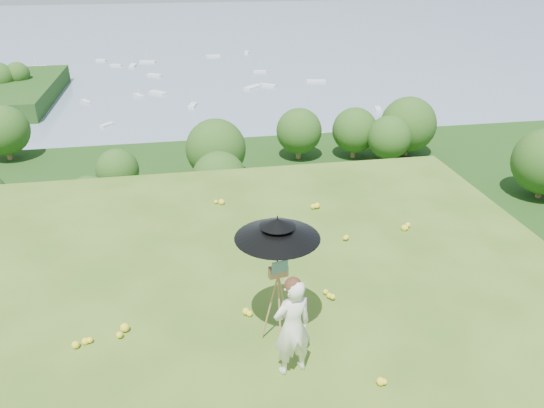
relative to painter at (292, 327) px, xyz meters
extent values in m
plane|color=#38621C|center=(-1.24, 0.61, -0.75)|extent=(14.00, 14.00, 0.00)
cube|color=#1B3D10|center=(-1.24, 35.61, -29.75)|extent=(140.00, 56.00, 22.00)
cube|color=gray|center=(-1.24, 75.61, -36.75)|extent=(170.00, 28.00, 8.00)
plane|color=#6F869F|center=(-1.24, 240.61, -34.75)|extent=(700.00, 700.00, 0.00)
imported|color=white|center=(0.00, 0.00, 0.00)|extent=(0.62, 0.48, 1.50)
camera|label=1|loc=(-1.26, -5.51, 4.54)|focal=35.00mm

